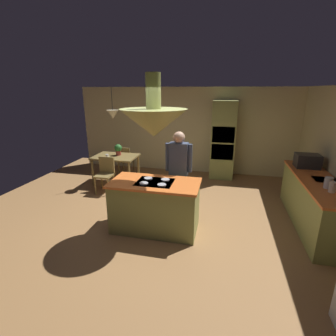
{
  "coord_description": "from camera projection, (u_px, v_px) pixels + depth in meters",
  "views": [
    {
      "loc": [
        1.15,
        -4.15,
        2.46
      ],
      "look_at": [
        0.1,
        0.4,
        1.0
      ],
      "focal_mm": 26.76,
      "sensor_mm": 36.0,
      "label": 1
    }
  ],
  "objects": [
    {
      "name": "ground",
      "position": [
        158.0,
        223.0,
        4.84
      ],
      "size": [
        8.16,
        8.16,
        0.0
      ],
      "primitive_type": "plane",
      "color": "#9E7042"
    },
    {
      "name": "wall_back",
      "position": [
        187.0,
        130.0,
        7.67
      ],
      "size": [
        6.8,
        0.1,
        2.55
      ],
      "primitive_type": "cube",
      "color": "beige",
      "rests_on": "ground"
    },
    {
      "name": "kitchen_island",
      "position": [
        155.0,
        206.0,
        4.51
      ],
      "size": [
        1.57,
        0.83,
        0.94
      ],
      "color": "#8C934C",
      "rests_on": "ground"
    },
    {
      "name": "counter_run_right",
      "position": [
        314.0,
        202.0,
        4.65
      ],
      "size": [
        0.73,
        2.52,
        0.92
      ],
      "color": "#8C934C",
      "rests_on": "ground"
    },
    {
      "name": "oven_tower",
      "position": [
        223.0,
        140.0,
        7.11
      ],
      "size": [
        0.66,
        0.62,
        2.19
      ],
      "color": "#8C934C",
      "rests_on": "ground"
    },
    {
      "name": "dining_table",
      "position": [
        116.0,
        160.0,
        6.77
      ],
      "size": [
        1.15,
        0.83,
        0.76
      ],
      "color": "olive",
      "rests_on": "ground"
    },
    {
      "name": "person_at_island",
      "position": [
        179.0,
        168.0,
        4.93
      ],
      "size": [
        0.53,
        0.23,
        1.71
      ],
      "color": "tan",
      "rests_on": "ground"
    },
    {
      "name": "range_hood",
      "position": [
        154.0,
        121.0,
        4.06
      ],
      "size": [
        1.1,
        1.1,
        1.0
      ],
      "color": "#8C934C"
    },
    {
      "name": "pendant_light_over_table",
      "position": [
        113.0,
        114.0,
        6.41
      ],
      "size": [
        0.32,
        0.32,
        0.82
      ],
      "color": "beige"
    },
    {
      "name": "chair_facing_island",
      "position": [
        105.0,
        172.0,
        6.23
      ],
      "size": [
        0.4,
        0.4,
        0.87
      ],
      "color": "olive",
      "rests_on": "ground"
    },
    {
      "name": "chair_by_back_wall",
      "position": [
        125.0,
        159.0,
        7.41
      ],
      "size": [
        0.4,
        0.4,
        0.87
      ],
      "rotation": [
        0.0,
        0.0,
        3.14
      ],
      "color": "olive",
      "rests_on": "ground"
    },
    {
      "name": "potted_plant_on_table",
      "position": [
        118.0,
        149.0,
        6.77
      ],
      "size": [
        0.2,
        0.2,
        0.3
      ],
      "color": "#99382D",
      "rests_on": "dining_table"
    },
    {
      "name": "cup_on_table",
      "position": [
        107.0,
        156.0,
        6.56
      ],
      "size": [
        0.07,
        0.07,
        0.09
      ],
      "primitive_type": "cylinder",
      "color": "white",
      "rests_on": "dining_table"
    },
    {
      "name": "canister_flour",
      "position": [
        333.0,
        187.0,
        3.91
      ],
      "size": [
        0.1,
        0.1,
        0.17
      ],
      "primitive_type": "cylinder",
      "color": "silver",
      "rests_on": "counter_run_right"
    },
    {
      "name": "canister_sugar",
      "position": [
        328.0,
        183.0,
        4.08
      ],
      "size": [
        0.12,
        0.12,
        0.19
      ],
      "primitive_type": "cylinder",
      "color": "silver",
      "rests_on": "counter_run_right"
    },
    {
      "name": "microwave_on_counter",
      "position": [
        307.0,
        161.0,
        5.16
      ],
      "size": [
        0.46,
        0.36,
        0.28
      ],
      "primitive_type": "cube",
      "color": "#232326",
      "rests_on": "counter_run_right"
    }
  ]
}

